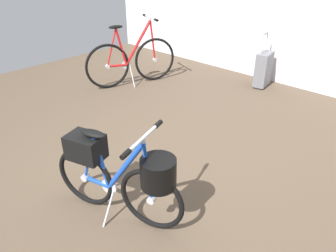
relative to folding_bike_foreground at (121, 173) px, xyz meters
The scene contains 4 objects.
ground_plane 0.66m from the folding_bike_foreground, 105.02° to the left, with size 8.23×8.23×0.00m, color brown.
folding_bike_foreground is the anchor object (origin of this frame).
display_bike_left 3.00m from the folding_bike_foreground, 137.08° to the left, with size 0.65×1.42×1.04m.
rolling_suitcase 3.43m from the folding_bike_foreground, 100.23° to the left, with size 0.24×0.39×0.83m.
Camera 1 is at (1.74, -1.67, 1.91)m, focal length 34.42 mm.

